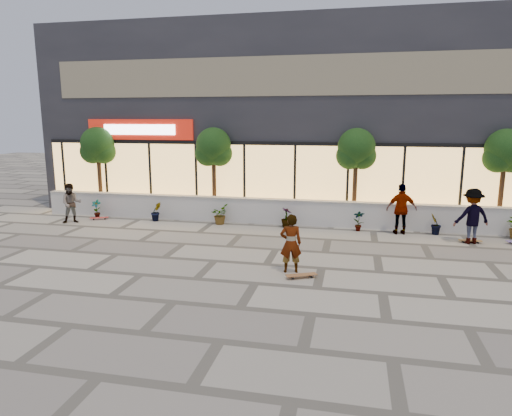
% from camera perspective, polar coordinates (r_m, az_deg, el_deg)
% --- Properties ---
extents(ground, '(80.00, 80.00, 0.00)m').
position_cam_1_polar(ground, '(12.21, -0.14, -9.41)').
color(ground, '#AAA593').
rests_on(ground, ground).
extents(planter_wall, '(22.00, 0.42, 1.04)m').
position_cam_1_polar(planter_wall, '(18.71, 4.44, -0.50)').
color(planter_wall, silver).
rests_on(planter_wall, ground).
extents(retail_building, '(24.00, 9.17, 8.50)m').
position_cam_1_polar(retail_building, '(23.78, 6.40, 10.97)').
color(retail_building, '#25252A').
rests_on(retail_building, ground).
extents(shrub_a, '(0.43, 0.29, 0.81)m').
position_cam_1_polar(shrub_a, '(21.10, -19.31, -0.10)').
color(shrub_a, black).
rests_on(shrub_a, ground).
extents(shrub_b, '(0.57, 0.57, 0.81)m').
position_cam_1_polar(shrub_b, '(19.79, -12.37, -0.44)').
color(shrub_b, black).
rests_on(shrub_b, ground).
extents(shrub_c, '(0.68, 0.77, 0.81)m').
position_cam_1_polar(shrub_c, '(18.81, -4.58, -0.81)').
color(shrub_c, black).
rests_on(shrub_c, ground).
extents(shrub_d, '(0.64, 0.64, 0.81)m').
position_cam_1_polar(shrub_d, '(18.22, 3.88, -1.19)').
color(shrub_d, black).
rests_on(shrub_d, ground).
extents(shrub_e, '(0.46, 0.35, 0.81)m').
position_cam_1_polar(shrub_e, '(18.04, 12.72, -1.56)').
color(shrub_e, black).
rests_on(shrub_e, ground).
extents(shrub_f, '(0.55, 0.57, 0.81)m').
position_cam_1_polar(shrub_f, '(18.30, 21.52, -1.90)').
color(shrub_f, black).
rests_on(shrub_f, ground).
extents(tree_west, '(1.60, 1.50, 3.92)m').
position_cam_1_polar(tree_west, '(22.10, -19.17, 7.15)').
color(tree_west, '#483119').
rests_on(tree_west, ground).
extents(tree_midwest, '(1.60, 1.50, 3.92)m').
position_cam_1_polar(tree_midwest, '(19.82, -5.33, 7.32)').
color(tree_midwest, '#483119').
rests_on(tree_midwest, ground).
extents(tree_mideast, '(1.60, 1.50, 3.92)m').
position_cam_1_polar(tree_mideast, '(18.91, 12.42, 6.93)').
color(tree_mideast, '#483119').
rests_on(tree_mideast, ground).
extents(tree_east, '(1.60, 1.50, 3.92)m').
position_cam_1_polar(tree_east, '(19.71, 28.70, 6.00)').
color(tree_east, '#483119').
rests_on(tree_east, ground).
extents(skater_center, '(0.69, 0.53, 1.68)m').
position_cam_1_polar(skater_center, '(12.86, 4.36, -4.43)').
color(skater_center, silver).
rests_on(skater_center, ground).
extents(skater_left, '(1.01, 0.94, 1.66)m').
position_cam_1_polar(skater_left, '(20.39, -22.08, 0.55)').
color(skater_left, '#988862').
rests_on(skater_left, ground).
extents(skater_right_near, '(1.18, 0.63, 1.91)m').
position_cam_1_polar(skater_right_near, '(17.87, 17.73, -0.14)').
color(skater_right_near, silver).
rests_on(skater_right_near, ground).
extents(skater_right_far, '(1.41, 1.07, 1.93)m').
position_cam_1_polar(skater_right_far, '(17.44, 25.39, -0.92)').
color(skater_right_far, '#9D311C').
rests_on(skater_right_far, ground).
extents(skateboard_center, '(0.87, 0.58, 0.10)m').
position_cam_1_polar(skateboard_center, '(12.62, 5.70, -8.34)').
color(skateboard_center, brown).
rests_on(skateboard_center, ground).
extents(skateboard_left, '(0.76, 0.52, 0.09)m').
position_cam_1_polar(skateboard_left, '(20.78, -19.01, -1.17)').
color(skateboard_left, red).
rests_on(skateboard_left, ground).
extents(skateboard_right_near, '(0.78, 0.21, 0.09)m').
position_cam_1_polar(skateboard_right_near, '(17.69, 25.22, -3.71)').
color(skateboard_right_near, olive).
rests_on(skateboard_right_near, ground).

